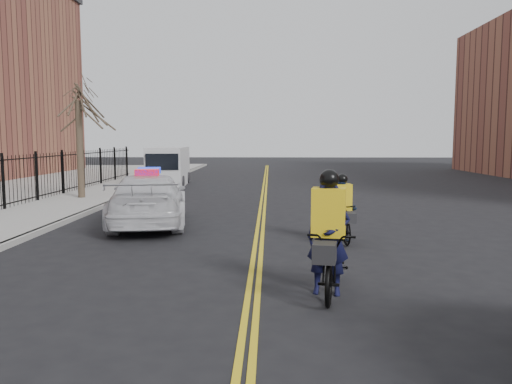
{
  "coord_description": "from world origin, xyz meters",
  "views": [
    {
      "loc": [
        0.28,
        -10.5,
        2.58
      ],
      "look_at": [
        -0.06,
        1.52,
        1.3
      ],
      "focal_mm": 35.0,
      "sensor_mm": 36.0,
      "label": 1
    }
  ],
  "objects_px": {
    "police_cruiser": "(149,199)",
    "cargo_van": "(168,167)",
    "cyclist_near": "(328,251)",
    "cyclist_far": "(342,215)"
  },
  "relations": [
    {
      "from": "police_cruiser",
      "to": "cargo_van",
      "type": "xyz_separation_m",
      "value": [
        -2.01,
        12.75,
        0.26
      ]
    },
    {
      "from": "cargo_van",
      "to": "cyclist_near",
      "type": "bearing_deg",
      "value": -75.02
    },
    {
      "from": "cargo_van",
      "to": "cyclist_near",
      "type": "xyz_separation_m",
      "value": [
        6.6,
        -19.31,
        -0.31
      ]
    },
    {
      "from": "cargo_van",
      "to": "cyclist_far",
      "type": "bearing_deg",
      "value": -67.64
    },
    {
      "from": "cyclist_near",
      "to": "police_cruiser",
      "type": "bearing_deg",
      "value": 135.88
    },
    {
      "from": "police_cruiser",
      "to": "cyclist_near",
      "type": "distance_m",
      "value": 8.01
    },
    {
      "from": "police_cruiser",
      "to": "cyclist_far",
      "type": "height_order",
      "value": "cyclist_far"
    },
    {
      "from": "cyclist_near",
      "to": "cyclist_far",
      "type": "relative_size",
      "value": 1.28
    },
    {
      "from": "cargo_van",
      "to": "cyclist_far",
      "type": "distance_m",
      "value": 16.81
    },
    {
      "from": "cyclist_far",
      "to": "police_cruiser",
      "type": "bearing_deg",
      "value": 149.18
    }
  ]
}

